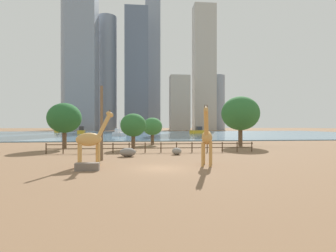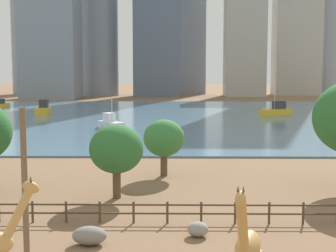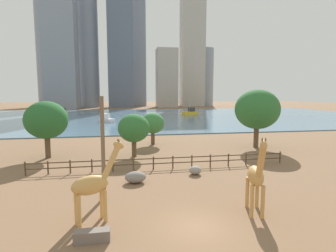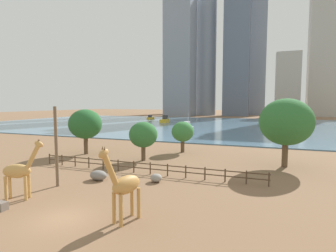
% 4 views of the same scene
% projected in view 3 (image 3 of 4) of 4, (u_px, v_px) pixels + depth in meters
% --- Properties ---
extents(ground_plane, '(400.00, 400.00, 0.00)m').
position_uv_depth(ground_plane, '(134.00, 116.00, 93.05)').
color(ground_plane, brown).
extents(harbor_water, '(180.00, 86.00, 0.20)m').
position_uv_depth(harbor_water, '(134.00, 116.00, 90.10)').
color(harbor_water, slate).
rests_on(harbor_water, ground).
extents(giraffe_tall, '(1.59, 3.38, 5.17)m').
position_uv_depth(giraffe_tall, '(256.00, 176.00, 16.20)').
color(giraffe_tall, '#C18C47').
rests_on(giraffe_tall, ground).
extents(giraffe_companion, '(3.25, 1.88, 4.86)m').
position_uv_depth(giraffe_companion, '(93.00, 184.00, 15.15)').
color(giraffe_companion, tan).
rests_on(giraffe_companion, ground).
extents(utility_pole, '(0.28, 0.28, 7.36)m').
position_uv_depth(utility_pole, '(103.00, 148.00, 18.61)').
color(utility_pole, brown).
rests_on(utility_pole, ground).
extents(boulder_near_fence, '(1.15, 1.08, 0.81)m').
position_uv_depth(boulder_near_fence, '(195.00, 170.00, 24.61)').
color(boulder_near_fence, gray).
rests_on(boulder_near_fence, ground).
extents(boulder_by_pole, '(1.79, 1.29, 0.96)m').
position_uv_depth(boulder_by_pole, '(135.00, 177.00, 22.28)').
color(boulder_by_pole, gray).
rests_on(boulder_by_pole, ground).
extents(feeding_trough, '(1.80, 0.60, 0.60)m').
position_uv_depth(feeding_trough, '(92.00, 236.00, 13.34)').
color(feeding_trough, '#72665B').
rests_on(feeding_trough, ground).
extents(enclosure_fence, '(26.12, 0.14, 1.30)m').
position_uv_depth(enclosure_fence, '(163.00, 162.00, 26.43)').
color(enclosure_fence, '#4C3826').
rests_on(enclosure_fence, ground).
extents(tree_left_large, '(4.90, 4.90, 6.75)m').
position_uv_depth(tree_left_large, '(46.00, 120.00, 30.62)').
color(tree_left_large, brown).
rests_on(tree_left_large, ground).
extents(tree_center_broad, '(3.79, 3.79, 5.20)m').
position_uv_depth(tree_center_broad, '(134.00, 128.00, 31.40)').
color(tree_center_broad, brown).
rests_on(tree_center_broad, ground).
extents(tree_right_tall, '(6.21, 6.21, 8.23)m').
position_uv_depth(tree_right_tall, '(257.00, 109.00, 36.94)').
color(tree_right_tall, brown).
rests_on(tree_right_tall, ground).
extents(tree_left_small, '(3.47, 3.47, 4.81)m').
position_uv_depth(tree_left_small, '(153.00, 123.00, 39.31)').
color(tree_left_small, brown).
rests_on(tree_left_small, ground).
extents(boat_ferry, '(4.44, 5.35, 4.67)m').
position_uv_depth(boat_ferry, '(107.00, 119.00, 69.98)').
color(boat_ferry, silver).
rests_on(boat_ferry, harbor_water).
extents(boat_sailboat, '(2.04, 4.66, 2.00)m').
position_uv_depth(boat_sailboat, '(36.00, 112.00, 104.18)').
color(boat_sailboat, gold).
rests_on(boat_sailboat, harbor_water).
extents(boat_tug, '(6.51, 4.98, 5.59)m').
position_uv_depth(boat_tug, '(190.00, 112.00, 95.65)').
color(boat_tug, gold).
rests_on(boat_tug, harbor_water).
extents(boat_barge, '(2.94, 6.58, 2.81)m').
position_uv_depth(boat_barge, '(63.00, 113.00, 89.99)').
color(boat_barge, gold).
rests_on(boat_barge, harbor_water).
extents(skyline_tower_needle, '(14.78, 9.52, 78.75)m').
position_uv_depth(skyline_tower_needle, '(120.00, 41.00, 154.72)').
color(skyline_tower_needle, slate).
rests_on(skyline_tower_needle, ground).
extents(skyline_block_central, '(15.07, 10.34, 86.46)m').
position_uv_depth(skyline_block_central, '(192.00, 40.00, 171.10)').
color(skyline_block_central, '#ADA89E').
rests_on(skyline_block_central, ground).
extents(skyline_tower_glass, '(12.76, 10.49, 35.75)m').
position_uv_depth(skyline_tower_glass, '(167.00, 78.00, 163.09)').
color(skyline_tower_glass, '#ADA89E').
rests_on(skyline_tower_glass, ground).
extents(skyline_block_left, '(16.03, 15.10, 96.50)m').
position_uv_depth(skyline_block_left, '(59.00, 16.00, 135.48)').
color(skyline_block_left, gray).
rests_on(skyline_block_left, ground).
extents(skyline_block_right, '(12.21, 12.21, 94.14)m').
position_uv_depth(skyline_block_right, '(46.00, 29.00, 159.18)').
color(skyline_block_right, gray).
rests_on(skyline_block_right, ground).
extents(skyline_tower_short, '(12.43, 12.43, 73.89)m').
position_uv_depth(skyline_tower_short, '(88.00, 45.00, 155.90)').
color(skyline_tower_short, gray).
rests_on(skyline_tower_short, ground).
extents(skyline_block_wide, '(12.61, 12.61, 39.02)m').
position_uv_depth(skyline_block_wide, '(204.00, 77.00, 181.01)').
color(skyline_block_wide, gray).
rests_on(skyline_block_wide, ground).
extents(skyline_tower_far, '(10.53, 8.02, 96.33)m').
position_uv_depth(skyline_tower_far, '(137.00, 33.00, 172.67)').
color(skyline_tower_far, gray).
rests_on(skyline_tower_far, ground).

